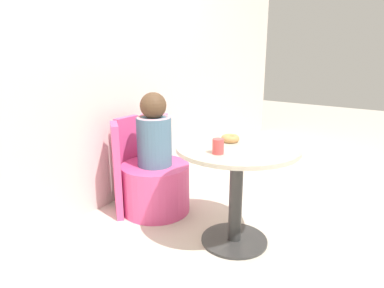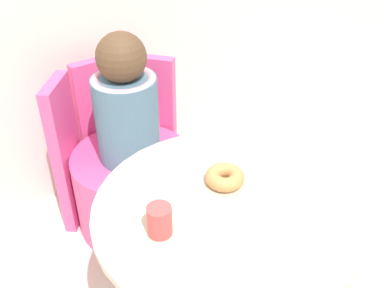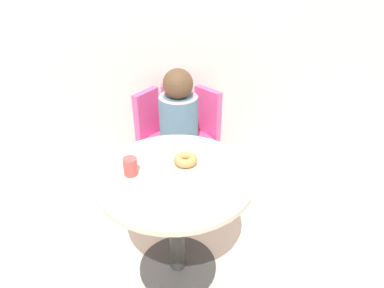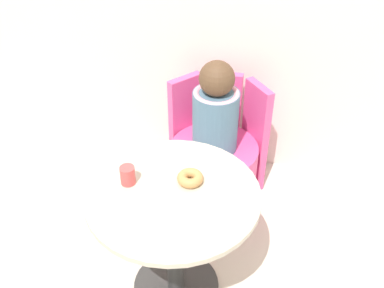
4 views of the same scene
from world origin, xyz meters
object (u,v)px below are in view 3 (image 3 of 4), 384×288
at_px(child_figure, 179,113).
at_px(cup, 130,166).
at_px(donut, 186,160).
at_px(tub_chair, 180,168).
at_px(round_table, 176,202).

distance_m(child_figure, cup, 0.75).
height_order(child_figure, donut, child_figure).
bearing_deg(tub_chair, round_table, -94.36).
distance_m(tub_chair, donut, 0.80).
distance_m(round_table, tub_chair, 0.78).
bearing_deg(tub_chair, cup, -110.44).
height_order(tub_chair, donut, donut).
bearing_deg(cup, donut, 13.85).
bearing_deg(donut, tub_chair, 90.10).
height_order(tub_chair, child_figure, child_figure).
distance_m(donut, cup, 0.27).
relative_size(tub_chair, child_figure, 0.95).
bearing_deg(child_figure, tub_chair, 82.87).
height_order(donut, cup, cup).
relative_size(round_table, child_figure, 1.37).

